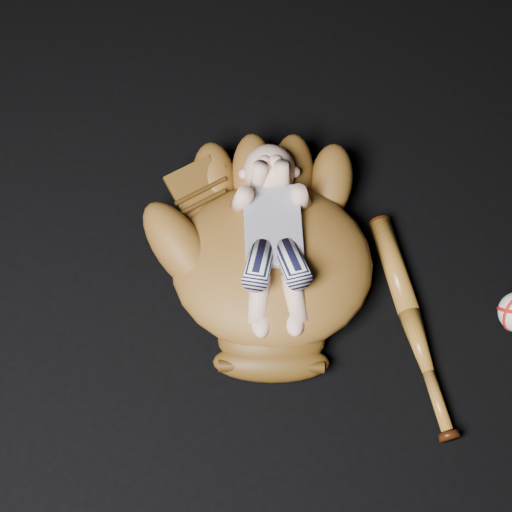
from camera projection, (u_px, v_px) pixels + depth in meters
The scene contains 3 objects.
baseball_glove at pixel (272, 259), 1.43m from camera, with size 0.46×0.53×0.16m, color brown, non-canonical shape.
newborn_baby at pixel (274, 240), 1.39m from camera, with size 0.17×0.36×0.15m, color #DFA88F, non-canonical shape.
baseball_bat at pixel (413, 325), 1.44m from camera, with size 0.04×0.44×0.04m, color #8D591B, non-canonical shape.
Camera 1 is at (-0.11, -0.46, 1.36)m, focal length 55.00 mm.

